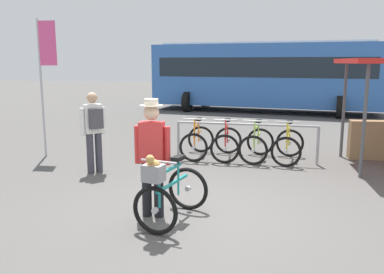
# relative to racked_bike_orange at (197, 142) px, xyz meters

# --- Properties ---
(ground_plane) EXTENTS (80.00, 80.00, 0.00)m
(ground_plane) POSITION_rel_racked_bike_orange_xyz_m (0.38, -3.66, -0.37)
(ground_plane) COLOR #514F4C
(bike_rack_rail) EXTENTS (3.20, 0.30, 0.88)m
(bike_rack_rail) POSITION_rel_racked_bike_orange_xyz_m (1.14, -0.27, 0.30)
(bike_rack_rail) COLOR #99999E
(bike_rack_rail) RESTS_ON ground
(racked_bike_orange) EXTENTS (0.70, 1.12, 0.97)m
(racked_bike_orange) POSITION_rel_racked_bike_orange_xyz_m (0.00, 0.00, 0.00)
(racked_bike_orange) COLOR black
(racked_bike_orange) RESTS_ON ground
(racked_bike_red) EXTENTS (0.68, 1.10, 0.97)m
(racked_bike_red) POSITION_rel_racked_bike_orange_xyz_m (0.70, -0.05, -0.00)
(racked_bike_red) COLOR black
(racked_bike_red) RESTS_ON ground
(racked_bike_lime) EXTENTS (0.84, 1.19, 0.97)m
(racked_bike_lime) POSITION_rel_racked_bike_orange_xyz_m (1.40, -0.11, -0.00)
(racked_bike_lime) COLOR black
(racked_bike_lime) RESTS_ON ground
(racked_bike_yellow) EXTENTS (0.83, 1.20, 0.98)m
(racked_bike_yellow) POSITION_rel_racked_bike_orange_xyz_m (2.09, -0.16, 0.00)
(racked_bike_yellow) COLOR black
(racked_bike_yellow) RESTS_ON ground
(featured_bicycle) EXTENTS (0.93, 1.25, 1.09)m
(featured_bicycle) POSITION_rel_racked_bike_orange_xyz_m (0.16, -4.12, 0.12)
(featured_bicycle) COLOR black
(featured_bicycle) RESTS_ON ground
(person_with_featured_bike) EXTENTS (0.53, 0.32, 1.72)m
(person_with_featured_bike) POSITION_rel_racked_bike_orange_xyz_m (-0.13, -3.86, 0.58)
(person_with_featured_bike) COLOR black
(person_with_featured_bike) RESTS_ON ground
(pedestrian_with_backpack) EXTENTS (0.47, 0.47, 1.64)m
(pedestrian_with_backpack) POSITION_rel_racked_bike_orange_xyz_m (-1.87, -1.70, 0.57)
(pedestrian_with_backpack) COLOR #383842
(pedestrian_with_backpack) RESTS_ON ground
(bus_distant) EXTENTS (10.30, 4.66, 3.08)m
(bus_distant) POSITION_rel_racked_bike_orange_xyz_m (1.79, 9.35, 1.37)
(bus_distant) COLOR #3366B7
(bus_distant) RESTS_ON ground
(banner_flag) EXTENTS (0.45, 0.05, 3.20)m
(banner_flag) POSITION_rel_racked_bike_orange_xyz_m (-3.48, -0.47, 1.86)
(banner_flag) COLOR #B2B2B7
(banner_flag) RESTS_ON ground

